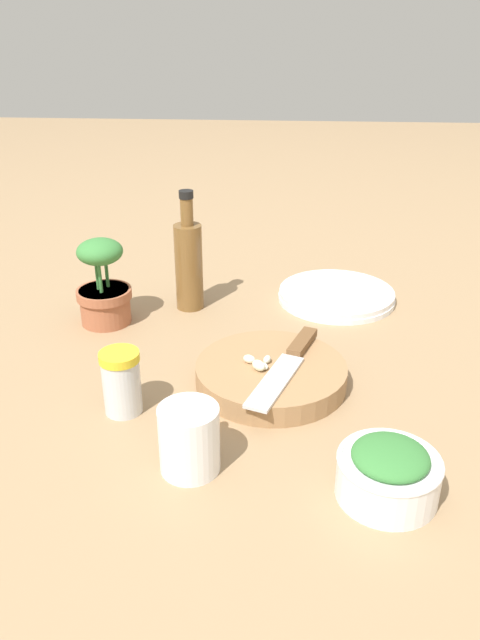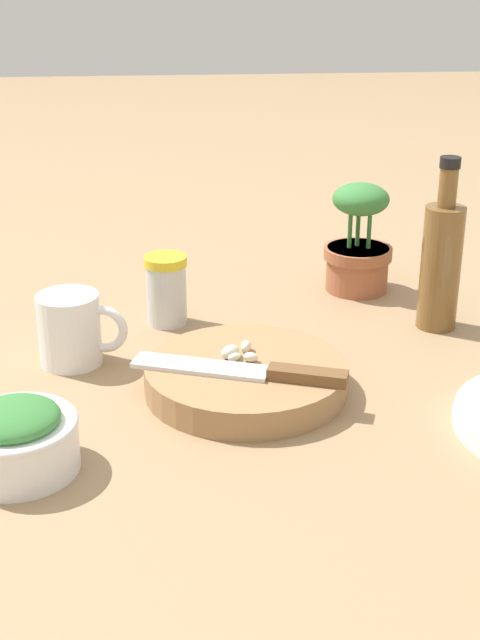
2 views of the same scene
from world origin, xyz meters
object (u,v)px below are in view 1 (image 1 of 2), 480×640
at_px(spice_jar, 122,382).
at_px(oil_bottle, 189,263).
at_px(potted_herb, 104,288).
at_px(cutting_board, 271,374).
at_px(plate_stack, 336,295).
at_px(coffee_mug, 190,438).
at_px(herb_bowl, 388,472).
at_px(chef_knife, 289,362).
at_px(garlic_cloves, 259,363).

relative_size(spice_jar, oil_bottle, 0.41).
bearing_deg(oil_bottle, potted_herb, 118.23).
relative_size(cutting_board, plate_stack, 1.00).
bearing_deg(plate_stack, coffee_mug, 157.90).
bearing_deg(spice_jar, coffee_mug, -135.21).
bearing_deg(coffee_mug, cutting_board, -24.90).
bearing_deg(herb_bowl, spice_jar, 67.01).
xyz_separation_m(chef_knife, herb_bowl, (-0.23, -0.11, -0.00)).
xyz_separation_m(cutting_board, spice_jar, (-0.08, 0.20, 0.03)).
xyz_separation_m(garlic_cloves, herb_bowl, (-0.22, -0.16, -0.01)).
bearing_deg(oil_bottle, spice_jar, 173.17).
bearing_deg(herb_bowl, potted_herb, 46.51).
bearing_deg(potted_herb, plate_stack, -73.01).
bearing_deg(garlic_cloves, potted_herb, 55.34).
bearing_deg(spice_jar, potted_herb, 19.88).
bearing_deg(chef_knife, spice_jar, 40.58).
relative_size(spice_jar, potted_herb, 0.59).
height_order(cutting_board, potted_herb, potted_herb).
bearing_deg(plate_stack, garlic_cloves, 157.27).
xyz_separation_m(chef_knife, plate_stack, (0.31, -0.09, -0.03)).
bearing_deg(oil_bottle, coffee_mug, -171.43).
relative_size(herb_bowl, coffee_mug, 1.12).
distance_m(herb_bowl, coffee_mug, 0.23).
relative_size(cutting_board, garlic_cloves, 4.94).
height_order(chef_knife, spice_jar, spice_jar).
bearing_deg(coffee_mug, spice_jar, 44.79).
distance_m(garlic_cloves, potted_herb, 0.34).
distance_m(oil_bottle, potted_herb, 0.16).
relative_size(garlic_cloves, plate_stack, 0.20).
height_order(plate_stack, oil_bottle, oil_bottle).
bearing_deg(potted_herb, chef_knife, -119.38).
xyz_separation_m(chef_knife, oil_bottle, (0.26, 0.18, 0.05)).
relative_size(chef_knife, garlic_cloves, 5.10).
height_order(cutting_board, oil_bottle, oil_bottle).
bearing_deg(herb_bowl, cutting_board, 31.25).
distance_m(coffee_mug, plate_stack, 0.55).
distance_m(garlic_cloves, plate_stack, 0.35).
height_order(chef_knife, oil_bottle, oil_bottle).
height_order(chef_knife, coffee_mug, coffee_mug).
bearing_deg(potted_herb, coffee_mug, -151.40).
bearing_deg(cutting_board, herb_bowl, -148.75).
bearing_deg(chef_knife, cutting_board, 27.97).
relative_size(chef_knife, potted_herb, 1.49).
xyz_separation_m(herb_bowl, coffee_mug, (0.03, 0.23, 0.01)).
height_order(spice_jar, plate_stack, spice_jar).
xyz_separation_m(herb_bowl, potted_herb, (0.41, 0.43, 0.03)).
relative_size(chef_knife, plate_stack, 1.04).
bearing_deg(potted_herb, garlic_cloves, -124.66).
xyz_separation_m(cutting_board, potted_herb, (0.19, 0.30, 0.05)).
distance_m(garlic_cloves, herb_bowl, 0.27).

